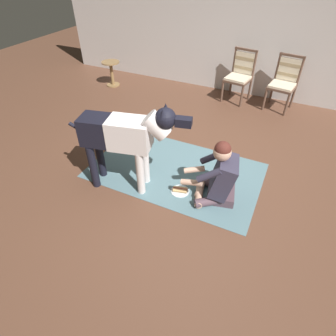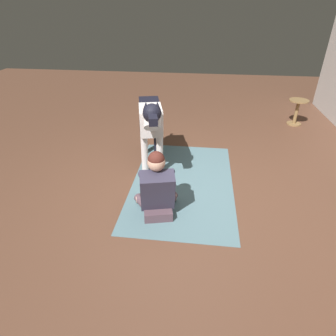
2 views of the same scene
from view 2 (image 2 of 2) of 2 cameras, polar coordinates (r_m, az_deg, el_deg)
The scene contains 6 objects.
ground_plane at distance 3.95m, azimuth 2.02°, elevation -4.69°, with size 14.95×14.95×0.00m, color brown.
area_rug at distance 4.13m, azimuth 2.97°, elevation -2.93°, with size 2.37×1.44×0.01m, color slate.
person_sitting_on_floor at distance 3.40m, azimuth -2.25°, elevation -4.21°, with size 0.73×0.57×0.84m.
large_dog at distance 4.22m, azimuth -3.54°, elevation 9.53°, with size 1.47×0.51×1.20m.
hot_dog_on_plate at distance 3.96m, azimuth -2.65°, elevation -4.18°, with size 0.24×0.24×0.06m.
round_side_table at distance 6.62m, azimuth 24.57°, elevation 10.59°, with size 0.39×0.39×0.53m.
Camera 2 is at (3.21, 0.26, 2.29)m, focal length 30.21 mm.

